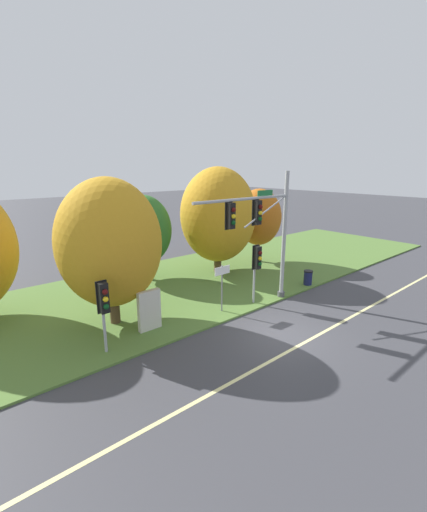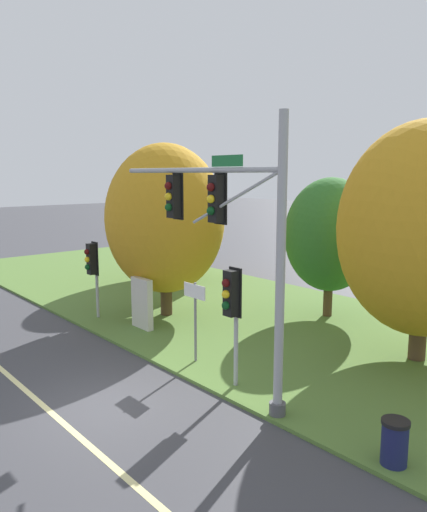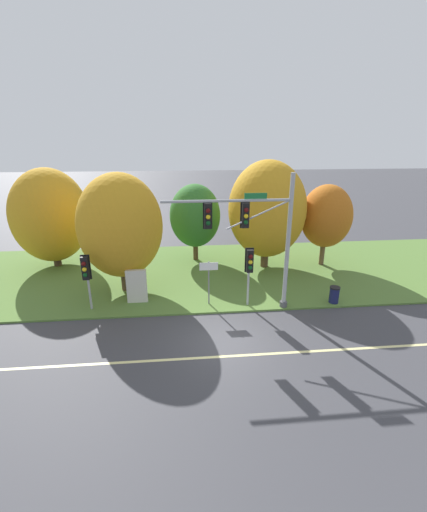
% 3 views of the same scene
% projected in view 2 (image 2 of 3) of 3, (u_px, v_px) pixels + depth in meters
% --- Properties ---
extents(ground_plane, '(160.00, 160.00, 0.00)m').
position_uv_depth(ground_plane, '(103.00, 404.00, 12.73)').
color(ground_plane, '#3D3D42').
extents(lane_stripe, '(36.00, 0.16, 0.01)m').
position_uv_depth(lane_stripe, '(58.00, 419.00, 11.95)').
color(lane_stripe, beige).
rests_on(lane_stripe, ground).
extents(grass_verge, '(48.00, 11.50, 0.10)m').
position_uv_depth(grass_verge, '(308.00, 335.00, 18.05)').
color(grass_verge, '#517533').
rests_on(grass_verge, ground).
extents(traffic_signal_mast, '(6.51, 0.49, 7.09)m').
position_uv_depth(traffic_signal_mast, '(229.00, 229.00, 12.53)').
color(traffic_signal_mast, '#9EA0A5').
rests_on(traffic_signal_mast, grass_verge).
extents(pedestrian_signal_near_kerb, '(0.46, 0.55, 3.28)m').
position_uv_depth(pedestrian_signal_near_kerb, '(232.00, 301.00, 13.14)').
color(pedestrian_signal_near_kerb, '#9EA0A5').
rests_on(pedestrian_signal_near_kerb, grass_verge).
extents(pedestrian_signal_further_along, '(0.46, 0.55, 3.07)m').
position_uv_depth(pedestrian_signal_further_along, '(92.00, 263.00, 19.63)').
color(pedestrian_signal_further_along, '#9EA0A5').
rests_on(pedestrian_signal_further_along, grass_verge).
extents(route_sign_post, '(0.99, 0.08, 2.47)m').
position_uv_depth(route_sign_post, '(195.00, 309.00, 15.11)').
color(route_sign_post, slate).
rests_on(route_sign_post, grass_verge).
extents(tree_nearest_road, '(5.09, 5.09, 6.80)m').
position_uv_depth(tree_nearest_road, '(176.00, 213.00, 26.88)').
color(tree_nearest_road, '#423021').
rests_on(tree_nearest_road, grass_verge).
extents(tree_left_of_mast, '(4.76, 4.76, 6.91)m').
position_uv_depth(tree_left_of_mast, '(165.00, 219.00, 19.85)').
color(tree_left_of_mast, '#4C3823').
rests_on(tree_left_of_mast, grass_verge).
extents(tree_behind_signpost, '(3.62, 3.62, 5.58)m').
position_uv_depth(tree_behind_signpost, '(330.00, 235.00, 19.78)').
color(tree_behind_signpost, '#4C3823').
rests_on(tree_behind_signpost, grass_verge).
extents(tree_mid_verge, '(5.20, 5.20, 7.32)m').
position_uv_depth(tree_mid_verge, '(425.00, 230.00, 14.92)').
color(tree_mid_verge, '#4C3823').
rests_on(tree_mid_verge, grass_verge).
extents(info_kiosk, '(1.10, 0.24, 1.90)m').
position_uv_depth(info_kiosk, '(142.00, 303.00, 18.54)').
color(info_kiosk, beige).
rests_on(info_kiosk, grass_verge).
extents(trash_bin, '(0.56, 0.56, 0.93)m').
position_uv_depth(trash_bin, '(395.00, 442.00, 9.84)').
color(trash_bin, '#191E4C').
rests_on(trash_bin, grass_verge).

